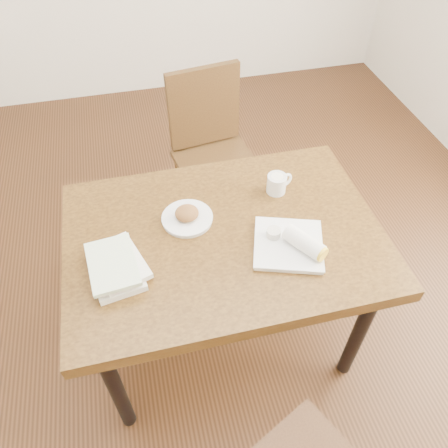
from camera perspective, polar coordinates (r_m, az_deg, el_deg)
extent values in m
cube|color=#472814|center=(2.32, 0.00, -13.75)|extent=(4.00, 5.00, 0.01)
cube|color=brown|center=(1.72, 0.00, -1.82)|extent=(1.23, 0.86, 0.06)
cylinder|color=black|center=(1.86, -13.98, -20.01)|extent=(0.06, 0.06, 0.69)
cylinder|color=black|center=(2.00, 17.27, -13.26)|extent=(0.06, 0.06, 0.69)
cylinder|color=black|center=(2.22, -15.15, -4.25)|extent=(0.06, 0.06, 0.69)
cylinder|color=black|center=(2.34, 10.38, 0.30)|extent=(0.06, 0.06, 0.69)
cylinder|color=#452913|center=(1.89, 9.69, -25.62)|extent=(0.04, 0.04, 0.45)
cylinder|color=#483214|center=(2.78, 1.29, 6.83)|extent=(0.04, 0.04, 0.45)
cylinder|color=#483214|center=(2.69, -5.79, 4.90)|extent=(0.04, 0.04, 0.45)
cylinder|color=#483214|center=(2.54, 4.52, 1.99)|extent=(0.04, 0.04, 0.45)
cylinder|color=#483214|center=(2.44, -3.10, -0.30)|extent=(0.04, 0.04, 0.45)
cube|color=#483214|center=(2.44, -0.83, 7.68)|extent=(0.48, 0.48, 0.04)
cube|color=#483214|center=(2.44, -2.63, 15.03)|extent=(0.40, 0.10, 0.45)
cylinder|color=white|center=(1.75, -4.81, 0.67)|extent=(0.20, 0.20, 0.01)
cylinder|color=white|center=(1.74, -4.83, 0.88)|extent=(0.20, 0.20, 0.01)
ellipsoid|color=#B27538|center=(1.73, -4.87, 1.42)|extent=(0.12, 0.12, 0.05)
cylinder|color=white|center=(1.85, 6.88, 5.23)|extent=(0.08, 0.08, 0.08)
torus|color=white|center=(1.88, 8.04, 5.72)|extent=(0.07, 0.03, 0.07)
cylinder|color=tan|center=(1.83, 6.98, 6.11)|extent=(0.07, 0.07, 0.01)
cylinder|color=#F2E5CC|center=(1.83, 6.99, 6.17)|extent=(0.05, 0.05, 0.00)
cube|color=white|center=(1.67, 8.37, -2.75)|extent=(0.32, 0.32, 0.01)
cube|color=white|center=(1.66, 8.41, -2.52)|extent=(0.32, 0.32, 0.01)
cylinder|color=white|center=(1.62, 10.39, -2.36)|extent=(0.14, 0.17, 0.06)
cylinder|color=yellow|center=(1.60, 12.61, -3.83)|extent=(0.06, 0.05, 0.06)
cylinder|color=silver|center=(1.66, 6.50, -1.16)|extent=(0.05, 0.05, 0.03)
cylinder|color=red|center=(1.65, 6.53, -0.89)|extent=(0.05, 0.05, 0.01)
cube|color=white|center=(1.62, -13.89, -5.86)|extent=(0.20, 0.27, 0.03)
cube|color=silver|center=(1.60, -13.61, -4.97)|extent=(0.23, 0.27, 0.02)
cube|color=#B2DA91|center=(1.58, -14.39, -5.07)|extent=(0.19, 0.26, 0.02)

